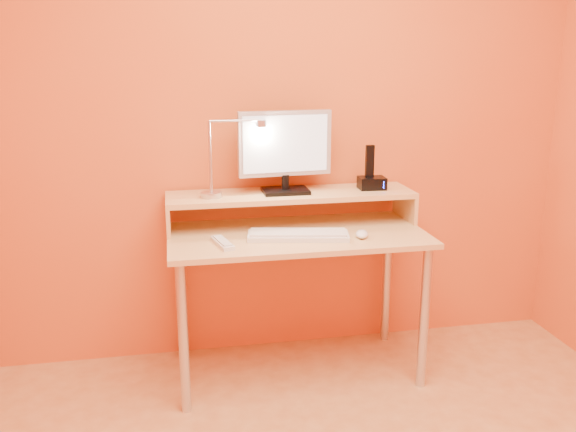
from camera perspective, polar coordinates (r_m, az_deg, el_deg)
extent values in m
cube|color=orange|center=(3.03, -0.35, 9.80)|extent=(3.00, 0.04, 2.50)
cylinder|color=silver|center=(2.67, -9.90, -11.42)|extent=(0.04, 0.04, 0.69)
cylinder|color=silver|center=(2.89, 12.79, -9.44)|extent=(0.04, 0.04, 0.69)
cylinder|color=silver|center=(3.12, -10.13, -7.38)|extent=(0.04, 0.04, 0.69)
cylinder|color=silver|center=(3.31, 9.34, -6.01)|extent=(0.04, 0.04, 0.69)
cube|color=tan|center=(2.82, 0.87, -1.82)|extent=(1.20, 0.60, 0.02)
cube|color=tan|center=(2.89, -11.30, -0.07)|extent=(0.02, 0.30, 0.14)
cube|color=tan|center=(3.11, 11.02, 1.01)|extent=(0.02, 0.30, 0.14)
cube|color=tan|center=(2.92, 0.28, 2.02)|extent=(1.20, 0.30, 0.02)
cube|color=black|center=(2.91, -0.25, 2.41)|extent=(0.22, 0.16, 0.02)
cylinder|color=black|center=(2.90, -0.25, 3.25)|extent=(0.04, 0.04, 0.07)
cube|color=#B0B0B7|center=(2.88, -0.29, 6.90)|extent=(0.46, 0.07, 0.31)
cube|color=black|center=(2.90, -0.38, 6.96)|extent=(0.41, 0.05, 0.26)
cube|color=white|center=(2.86, -0.22, 6.85)|extent=(0.41, 0.04, 0.27)
cylinder|color=silver|center=(2.84, -7.27, 2.02)|extent=(0.10, 0.10, 0.02)
cylinder|color=silver|center=(2.81, -7.39, 5.56)|extent=(0.01, 0.01, 0.33)
cylinder|color=silver|center=(2.79, -5.02, 9.00)|extent=(0.24, 0.01, 0.01)
cylinder|color=silver|center=(2.81, -2.55, 8.77)|extent=(0.04, 0.04, 0.03)
cylinder|color=#FFEAC6|center=(2.81, -2.54, 8.45)|extent=(0.03, 0.03, 0.00)
cube|color=black|center=(3.02, 7.95, 3.12)|extent=(0.14, 0.11, 0.06)
cube|color=black|center=(2.99, 7.76, 5.17)|extent=(0.04, 0.03, 0.16)
cube|color=#253AFF|center=(2.99, 9.09, 2.95)|extent=(0.01, 0.00, 0.04)
cube|color=silver|center=(2.73, 0.97, -1.89)|extent=(0.48, 0.23, 0.02)
ellipsoid|color=white|center=(2.76, 7.02, -1.71)|extent=(0.09, 0.11, 0.03)
cube|color=silver|center=(2.65, -6.24, -2.57)|extent=(0.09, 0.20, 0.02)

